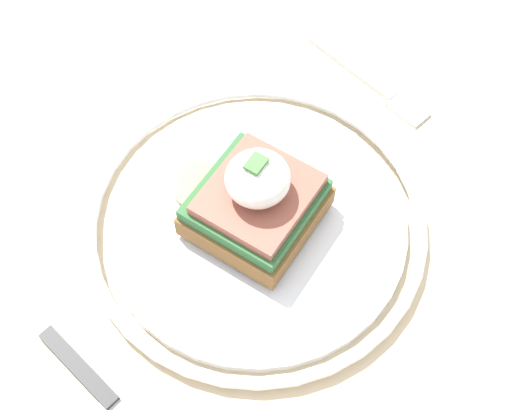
% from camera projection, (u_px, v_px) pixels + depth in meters
% --- Properties ---
extents(dining_table, '(1.07, 0.65, 0.76)m').
position_uv_depth(dining_table, '(209.00, 262.00, 0.71)').
color(dining_table, '#C6B28E').
rests_on(dining_table, ground_plane).
extents(plate, '(0.28, 0.28, 0.02)m').
position_uv_depth(plate, '(256.00, 222.00, 0.58)').
color(plate, silver).
rests_on(plate, dining_table).
extents(sandwich, '(0.09, 0.12, 0.08)m').
position_uv_depth(sandwich, '(256.00, 200.00, 0.55)').
color(sandwich, brown).
rests_on(sandwich, plate).
extents(fork, '(0.05, 0.14, 0.00)m').
position_uv_depth(fork, '(372.00, 82.00, 0.66)').
color(fork, silver).
rests_on(fork, dining_table).
extents(knife, '(0.05, 0.17, 0.01)m').
position_uv_depth(knife, '(107.00, 398.00, 0.51)').
color(knife, '#2D2D2D').
rests_on(knife, dining_table).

